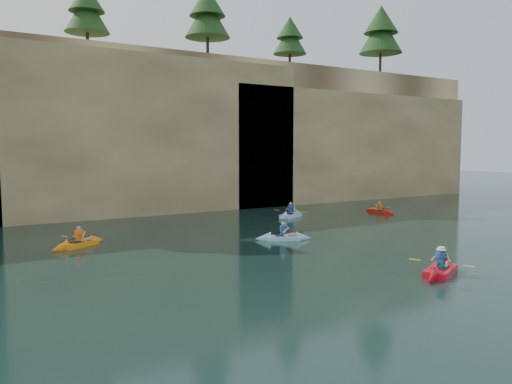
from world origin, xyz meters
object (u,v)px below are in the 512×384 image
main_kayaker (441,270)px  kayaker_red_far (379,211)px  kayaker_ltblue_near (283,237)px  kayaker_orange (79,243)px

main_kayaker → kayaker_red_far: 17.51m
kayaker_ltblue_near → kayaker_orange: bearing=-175.6°
kayaker_ltblue_near → kayaker_red_far: 12.90m
main_kayaker → kayaker_ltblue_near: size_ratio=1.19×
kayaker_orange → kayaker_red_far: size_ratio=1.08×
kayaker_ltblue_near → kayaker_red_far: kayaker_ltblue_near is taller
main_kayaker → kayaker_orange: main_kayaker is taller
kayaker_orange → main_kayaker: bearing=-81.1°
kayaker_orange → kayaker_ltblue_near: size_ratio=1.07×
kayaker_orange → kayaker_ltblue_near: kayaker_orange is taller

